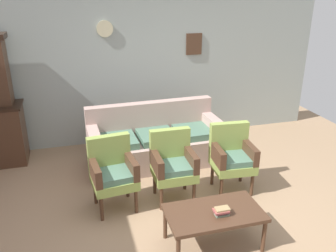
{
  "coord_description": "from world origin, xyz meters",
  "views": [
    {
      "loc": [
        -1.17,
        -3.21,
        2.58
      ],
      "look_at": [
        -0.01,
        0.98,
        0.85
      ],
      "focal_mm": 37.72,
      "sensor_mm": 36.0,
      "label": 1
    }
  ],
  "objects_px": {
    "book_stack_on_table": "(221,211)",
    "floral_couch": "(155,143)",
    "armchair_by_doorway": "(113,171)",
    "armchair_near_couch_end": "(232,155)",
    "coffee_table": "(214,215)",
    "armchair_near_cabinet": "(173,163)"
  },
  "relations": [
    {
      "from": "floral_couch",
      "to": "coffee_table",
      "type": "bearing_deg",
      "value": -86.09
    },
    {
      "from": "floral_couch",
      "to": "armchair_by_doorway",
      "type": "distance_m",
      "value": 1.3
    },
    {
      "from": "floral_couch",
      "to": "book_stack_on_table",
      "type": "relative_size",
      "value": 12.4
    },
    {
      "from": "floral_couch",
      "to": "book_stack_on_table",
      "type": "bearing_deg",
      "value": -84.97
    },
    {
      "from": "armchair_near_cabinet",
      "to": "book_stack_on_table",
      "type": "distance_m",
      "value": 1.09
    },
    {
      "from": "armchair_by_doorway",
      "to": "coffee_table",
      "type": "height_order",
      "value": "armchair_by_doorway"
    },
    {
      "from": "book_stack_on_table",
      "to": "floral_couch",
      "type": "bearing_deg",
      "value": 95.03
    },
    {
      "from": "armchair_near_couch_end",
      "to": "book_stack_on_table",
      "type": "distance_m",
      "value": 1.24
    },
    {
      "from": "coffee_table",
      "to": "floral_couch",
      "type": "bearing_deg",
      "value": 93.91
    },
    {
      "from": "armchair_by_doorway",
      "to": "book_stack_on_table",
      "type": "xyz_separation_m",
      "value": [
        0.96,
        -1.07,
        -0.04
      ]
    },
    {
      "from": "floral_couch",
      "to": "armchair_near_couch_end",
      "type": "xyz_separation_m",
      "value": [
        0.8,
        -1.02,
        0.17
      ]
    },
    {
      "from": "armchair_near_couch_end",
      "to": "coffee_table",
      "type": "distance_m",
      "value": 1.2
    },
    {
      "from": "coffee_table",
      "to": "armchair_near_couch_end",
      "type": "bearing_deg",
      "value": 56.51
    },
    {
      "from": "floral_couch",
      "to": "book_stack_on_table",
      "type": "xyz_separation_m",
      "value": [
        0.18,
        -2.1,
        0.14
      ]
    },
    {
      "from": "floral_couch",
      "to": "armchair_by_doorway",
      "type": "height_order",
      "value": "same"
    },
    {
      "from": "floral_couch",
      "to": "coffee_table",
      "type": "distance_m",
      "value": 2.03
    },
    {
      "from": "floral_couch",
      "to": "armchair_near_couch_end",
      "type": "relative_size",
      "value": 2.26
    },
    {
      "from": "book_stack_on_table",
      "to": "armchair_near_cabinet",
      "type": "bearing_deg",
      "value": 100.55
    },
    {
      "from": "armchair_near_cabinet",
      "to": "armchair_near_couch_end",
      "type": "distance_m",
      "value": 0.81
    },
    {
      "from": "armchair_by_doorway",
      "to": "floral_couch",
      "type": "bearing_deg",
      "value": 52.89
    },
    {
      "from": "armchair_by_doorway",
      "to": "armchair_near_cabinet",
      "type": "relative_size",
      "value": 1.0
    },
    {
      "from": "armchair_by_doorway",
      "to": "armchair_near_couch_end",
      "type": "height_order",
      "value": "same"
    }
  ]
}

